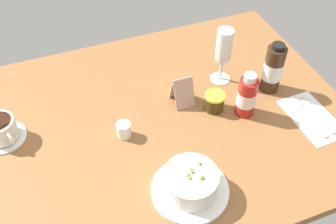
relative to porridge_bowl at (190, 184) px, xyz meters
The scene contains 10 objects.
ground_plane 25.93cm from the porridge_bowl, 85.87° to the left, with size 110.00×84.00×3.00cm, color brown.
porridge_bowl is the anchor object (origin of this frame).
cutlery_setting 44.55cm from the porridge_bowl, 13.94° to the left, with size 12.20×20.06×0.90cm.
coffee_cup 53.67cm from the porridge_bowl, 140.09° to the left, with size 12.30×12.85×6.77cm.
creamer_jug 25.38cm from the porridge_bowl, 112.50° to the left, with size 4.75×4.11×5.07cm.
wine_glass 44.74cm from the porridge_bowl, 53.99° to the left, with size 6.45×6.45×18.39cm.
jam_jar 30.08cm from the porridge_bowl, 53.15° to the left, with size 5.98×5.98×5.56cm.
sauce_bottle_brown 46.22cm from the porridge_bowl, 34.46° to the left, with size 5.88×5.88×16.69cm.
sauce_bottle_red 32.34cm from the porridge_bowl, 37.33° to the left, with size 5.54×5.54×14.28cm.
menu_card 31.89cm from the porridge_bowl, 71.12° to the left, with size 5.97×6.52×9.30cm.
Camera 1 is at (-26.17, -73.59, 83.43)cm, focal length 42.22 mm.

